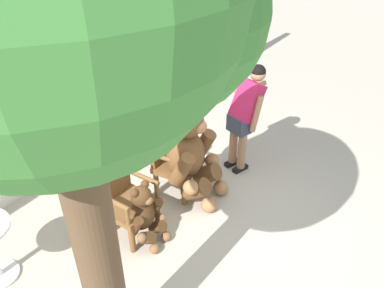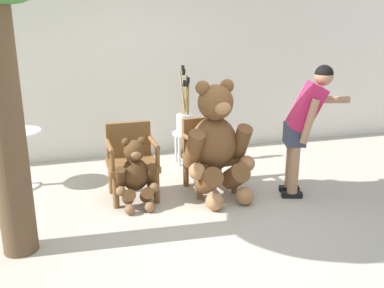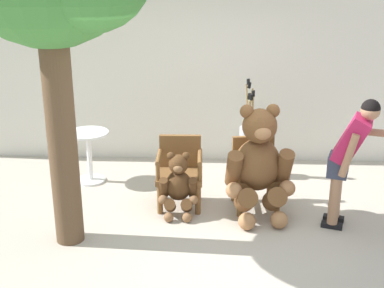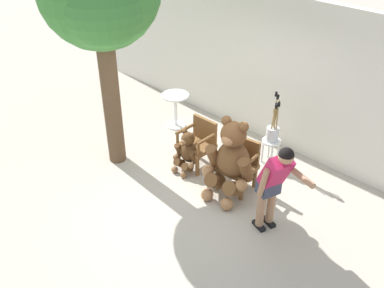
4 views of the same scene
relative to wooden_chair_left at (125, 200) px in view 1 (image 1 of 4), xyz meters
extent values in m
plane|color=#B2A899|center=(0.47, -0.75, -0.46)|extent=(60.00, 60.00, 0.00)
cube|color=silver|center=(0.47, 1.65, 0.94)|extent=(10.00, 0.16, 2.80)
cube|color=brown|center=(0.00, -0.06, -0.06)|extent=(0.57, 0.53, 0.07)
cylinder|color=brown|center=(-0.22, -0.28, -0.28)|extent=(0.07, 0.07, 0.37)
cylinder|color=brown|center=(0.24, -0.27, -0.28)|extent=(0.07, 0.07, 0.37)
cylinder|color=brown|center=(-0.23, 0.14, -0.28)|extent=(0.07, 0.07, 0.37)
cylinder|color=brown|center=(0.23, 0.15, -0.28)|extent=(0.07, 0.07, 0.37)
cube|color=brown|center=(0.00, 0.17, 0.19)|extent=(0.52, 0.07, 0.42)
cylinder|color=brown|center=(-0.25, -0.07, 0.20)|extent=(0.07, 0.48, 0.06)
cylinder|color=brown|center=(-0.24, -0.28, 0.09)|extent=(0.05, 0.05, 0.22)
cylinder|color=brown|center=(0.25, -0.06, 0.20)|extent=(0.07, 0.48, 0.06)
cylinder|color=brown|center=(0.26, -0.27, 0.09)|extent=(0.05, 0.05, 0.22)
cube|color=brown|center=(0.94, -0.06, -0.06)|extent=(0.62, 0.59, 0.07)
cylinder|color=brown|center=(0.74, -0.30, -0.28)|extent=(0.07, 0.07, 0.37)
cylinder|color=brown|center=(1.20, -0.24, -0.28)|extent=(0.07, 0.07, 0.37)
cylinder|color=brown|center=(0.68, 0.12, -0.28)|extent=(0.07, 0.07, 0.37)
cylinder|color=brown|center=(1.14, 0.18, -0.28)|extent=(0.07, 0.07, 0.37)
cube|color=brown|center=(0.91, 0.17, 0.19)|extent=(0.52, 0.13, 0.42)
cylinder|color=brown|center=(0.69, -0.10, 0.20)|extent=(0.12, 0.48, 0.06)
cylinder|color=brown|center=(0.72, -0.30, 0.09)|extent=(0.05, 0.05, 0.22)
cylinder|color=brown|center=(1.19, -0.03, 0.20)|extent=(0.12, 0.48, 0.06)
cylinder|color=brown|center=(1.22, -0.24, 0.09)|extent=(0.05, 0.05, 0.22)
ellipsoid|color=brown|center=(0.94, -0.18, 0.16)|extent=(0.61, 0.54, 0.64)
sphere|color=brown|center=(0.94, -0.21, 0.65)|extent=(0.41, 0.41, 0.41)
ellipsoid|color=#A47148|center=(0.97, -0.39, 0.62)|extent=(0.21, 0.17, 0.15)
sphere|color=black|center=(0.97, -0.39, 0.63)|extent=(0.06, 0.06, 0.06)
sphere|color=brown|center=(0.79, -0.21, 0.83)|extent=(0.16, 0.16, 0.16)
sphere|color=brown|center=(1.09, -0.17, 0.83)|extent=(0.16, 0.16, 0.16)
cylinder|color=brown|center=(0.66, -0.33, 0.16)|extent=(0.23, 0.38, 0.49)
sphere|color=#A47148|center=(0.66, -0.46, -0.05)|extent=(0.19, 0.19, 0.19)
cylinder|color=brown|center=(1.25, -0.25, 0.16)|extent=(0.23, 0.38, 0.49)
sphere|color=#A47148|center=(1.28, -0.37, -0.05)|extent=(0.19, 0.19, 0.19)
cylinder|color=brown|center=(0.80, -0.44, -0.19)|extent=(0.29, 0.43, 0.38)
sphere|color=#A47148|center=(0.81, -0.63, -0.36)|extent=(0.20, 0.20, 0.20)
cylinder|color=brown|center=(1.14, -0.39, -0.19)|extent=(0.29, 0.43, 0.38)
sphere|color=#A47148|center=(1.18, -0.58, -0.36)|extent=(0.20, 0.20, 0.20)
ellipsoid|color=#4C3019|center=(0.00, -0.24, -0.10)|extent=(0.33, 0.28, 0.37)
sphere|color=#4C3019|center=(0.00, -0.26, 0.18)|extent=(0.24, 0.24, 0.24)
ellipsoid|color=brown|center=(0.00, -0.36, 0.16)|extent=(0.11, 0.09, 0.09)
sphere|color=black|center=(0.00, -0.36, 0.17)|extent=(0.03, 0.03, 0.03)
sphere|color=#4C3019|center=(-0.09, -0.25, 0.28)|extent=(0.09, 0.09, 0.09)
sphere|color=#4C3019|center=(0.09, -0.25, 0.28)|extent=(0.09, 0.09, 0.09)
cylinder|color=#4C3019|center=(-0.17, -0.31, -0.10)|extent=(0.11, 0.21, 0.28)
sphere|color=brown|center=(-0.18, -0.38, -0.23)|extent=(0.11, 0.11, 0.11)
cylinder|color=#4C3019|center=(0.18, -0.30, -0.10)|extent=(0.11, 0.21, 0.28)
sphere|color=brown|center=(0.19, -0.37, -0.23)|extent=(0.11, 0.11, 0.11)
cylinder|color=#4C3019|center=(-0.10, -0.38, -0.30)|extent=(0.14, 0.23, 0.22)
sphere|color=brown|center=(-0.10, -0.49, -0.40)|extent=(0.12, 0.12, 0.12)
cylinder|color=#4C3019|center=(0.10, -0.38, -0.30)|extent=(0.14, 0.23, 0.22)
sphere|color=brown|center=(0.11, -0.49, -0.40)|extent=(0.12, 0.12, 0.12)
cube|color=black|center=(1.80, -0.55, -0.43)|extent=(0.26, 0.16, 0.06)
cylinder|color=#A37556|center=(1.80, -0.55, 0.01)|extent=(0.12, 0.12, 0.82)
cube|color=black|center=(1.85, -0.38, -0.43)|extent=(0.26, 0.16, 0.06)
cylinder|color=#A37556|center=(1.85, -0.38, 0.01)|extent=(0.12, 0.12, 0.82)
cube|color=#33384C|center=(1.82, -0.47, 0.29)|extent=(0.30, 0.35, 0.24)
cube|color=#B21E4C|center=(1.93, -0.50, 0.60)|extent=(0.48, 0.43, 0.57)
sphere|color=#A37556|center=(2.08, -0.55, 0.95)|extent=(0.21, 0.21, 0.21)
sphere|color=black|center=(2.08, -0.55, 0.97)|extent=(0.21, 0.21, 0.21)
cylinder|color=#A37556|center=(2.23, -0.40, 0.65)|extent=(0.56, 0.25, 0.09)
cylinder|color=#A37556|center=(1.87, -0.68, 0.48)|extent=(0.20, 0.14, 0.51)
cylinder|color=silver|center=(0.88, 0.96, -0.02)|extent=(0.34, 0.34, 0.03)
cylinder|color=silver|center=(0.98, 1.06, -0.25)|extent=(0.04, 0.04, 0.43)
cylinder|color=silver|center=(0.79, 1.06, -0.25)|extent=(0.04, 0.04, 0.43)
cylinder|color=silver|center=(0.98, 0.86, -0.25)|extent=(0.04, 0.04, 0.43)
cylinder|color=silver|center=(0.79, 0.86, -0.25)|extent=(0.04, 0.04, 0.43)
cylinder|color=silver|center=(0.88, 0.96, 0.13)|extent=(0.22, 0.22, 0.26)
cylinder|color=#997A47|center=(0.92, 0.93, 0.36)|extent=(0.08, 0.08, 0.58)
cylinder|color=black|center=(0.92, 0.93, 0.69)|extent=(0.05, 0.05, 0.09)
cylinder|color=#997A47|center=(0.90, 0.96, 0.37)|extent=(0.04, 0.06, 0.58)
cylinder|color=black|center=(0.90, 0.96, 0.70)|extent=(0.05, 0.05, 0.08)
cylinder|color=#997A47|center=(0.89, 0.96, 0.37)|extent=(0.07, 0.09, 0.58)
cylinder|color=black|center=(0.89, 0.96, 0.70)|extent=(0.05, 0.05, 0.09)
cylinder|color=#997A47|center=(0.89, 0.99, 0.44)|extent=(0.12, 0.04, 0.73)
cylinder|color=black|center=(0.89, 0.99, 0.85)|extent=(0.05, 0.05, 0.09)
cylinder|color=#997A47|center=(0.87, 0.95, 0.47)|extent=(0.06, 0.19, 0.77)
cylinder|color=black|center=(0.87, 0.95, 0.90)|extent=(0.05, 0.06, 0.09)
cylinder|color=#997A47|center=(0.94, 0.96, 0.39)|extent=(0.03, 0.06, 0.62)
cylinder|color=black|center=(0.94, 0.96, 0.74)|extent=(0.04, 0.05, 0.08)
cylinder|color=white|center=(-1.28, 0.66, -0.45)|extent=(0.40, 0.40, 0.03)
cylinder|color=brown|center=(-1.16, -0.94, 0.81)|extent=(0.31, 0.31, 2.54)
sphere|color=#3D7F38|center=(-0.69, -1.22, 2.41)|extent=(1.12, 1.12, 1.12)
camera|label=1|loc=(-2.22, -2.46, 2.88)|focal=35.00mm
camera|label=2|loc=(-0.60, -4.70, 1.61)|focal=40.00mm
camera|label=3|loc=(0.41, -6.11, 2.56)|focal=50.00mm
camera|label=4|loc=(4.41, -4.61, 4.02)|focal=40.00mm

